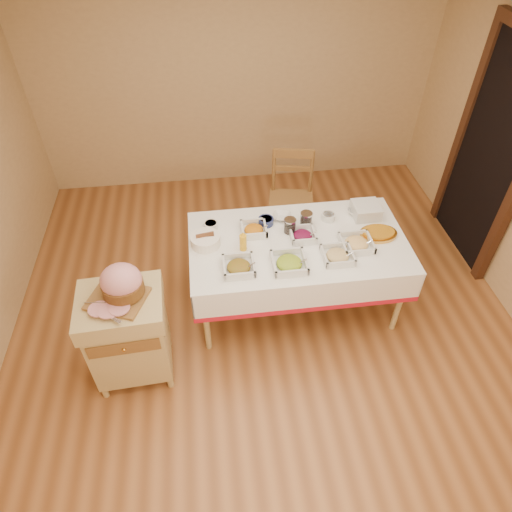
{
  "coord_description": "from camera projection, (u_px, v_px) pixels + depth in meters",
  "views": [
    {
      "loc": [
        -0.42,
        -2.5,
        3.27
      ],
      "look_at": [
        -0.07,
        0.2,
        0.73
      ],
      "focal_mm": 32.0,
      "sensor_mm": 36.0,
      "label": 1
    }
  ],
  "objects": [
    {
      "name": "serving_dish_c",
      "position": [
        338.0,
        255.0,
        3.63
      ],
      "size": [
        0.24,
        0.24,
        0.1
      ],
      "color": "silver",
      "rests_on": "dining_table"
    },
    {
      "name": "serving_dish_d",
      "position": [
        356.0,
        243.0,
        3.74
      ],
      "size": [
        0.25,
        0.25,
        0.1
      ],
      "color": "silver",
      "rests_on": "dining_table"
    },
    {
      "name": "preserve_jar_right",
      "position": [
        306.0,
        220.0,
        3.92
      ],
      "size": [
        0.11,
        0.11,
        0.13
      ],
      "color": "silver",
      "rests_on": "dining_table"
    },
    {
      "name": "small_bowl_left",
      "position": [
        211.0,
        225.0,
        3.91
      ],
      "size": [
        0.12,
        0.12,
        0.06
      ],
      "color": "silver",
      "rests_on": "dining_table"
    },
    {
      "name": "serving_dish_a",
      "position": [
        239.0,
        267.0,
        3.54
      ],
      "size": [
        0.25,
        0.25,
        0.11
      ],
      "color": "silver",
      "rests_on": "dining_table"
    },
    {
      "name": "mustard_bottle",
      "position": [
        243.0,
        242.0,
        3.68
      ],
      "size": [
        0.06,
        0.06,
        0.18
      ],
      "color": "gold",
      "rests_on": "dining_table"
    },
    {
      "name": "doorway",
      "position": [
        492.0,
        152.0,
        4.18
      ],
      "size": [
        0.09,
        1.1,
        2.2
      ],
      "color": "black",
      "rests_on": "ground"
    },
    {
      "name": "dining_table",
      "position": [
        297.0,
        255.0,
        3.92
      ],
      "size": [
        1.82,
        1.02,
        0.76
      ],
      "color": "tan",
      "rests_on": "ground"
    },
    {
      "name": "serving_dish_f",
      "position": [
        303.0,
        235.0,
        3.82
      ],
      "size": [
        0.22,
        0.21,
        0.1
      ],
      "color": "silver",
      "rests_on": "dining_table"
    },
    {
      "name": "dining_chair",
      "position": [
        291.0,
        198.0,
        4.68
      ],
      "size": [
        0.52,
        0.5,
        0.99
      ],
      "color": "brown",
      "rests_on": "ground"
    },
    {
      "name": "bowl_white_imported",
      "position": [
        282.0,
        216.0,
        4.02
      ],
      "size": [
        0.19,
        0.19,
        0.04
      ],
      "primitive_type": "imported",
      "rotation": [
        0.0,
        0.0,
        -0.23
      ],
      "color": "silver",
      "rests_on": "dining_table"
    },
    {
      "name": "serving_dish_e",
      "position": [
        254.0,
        229.0,
        3.87
      ],
      "size": [
        0.22,
        0.21,
        0.1
      ],
      "color": "silver",
      "rests_on": "dining_table"
    },
    {
      "name": "room_shell",
      "position": [
        270.0,
        215.0,
        3.19
      ],
      "size": [
        5.0,
        5.0,
        5.0
      ],
      "color": "#94592E",
      "rests_on": "ground"
    },
    {
      "name": "butcher_cart",
      "position": [
        128.0,
        332.0,
        3.45
      ],
      "size": [
        0.63,
        0.54,
        0.86
      ],
      "color": "tan",
      "rests_on": "ground"
    },
    {
      "name": "brass_platter",
      "position": [
        378.0,
        233.0,
        3.85
      ],
      "size": [
        0.32,
        0.23,
        0.04
      ],
      "color": "gold",
      "rests_on": "dining_table"
    },
    {
      "name": "small_bowl_right",
      "position": [
        328.0,
        216.0,
        4.0
      ],
      "size": [
        0.12,
        0.12,
        0.06
      ],
      "color": "silver",
      "rests_on": "dining_table"
    },
    {
      "name": "preserve_jar_left",
      "position": [
        290.0,
        226.0,
        3.86
      ],
      "size": [
        0.1,
        0.1,
        0.13
      ],
      "color": "silver",
      "rests_on": "dining_table"
    },
    {
      "name": "small_bowl_mid",
      "position": [
        266.0,
        221.0,
        3.96
      ],
      "size": [
        0.14,
        0.14,
        0.06
      ],
      "color": "navy",
      "rests_on": "dining_table"
    },
    {
      "name": "bowl_small_imported",
      "position": [
        355.0,
        212.0,
        4.07
      ],
      "size": [
        0.15,
        0.15,
        0.04
      ],
      "primitive_type": "imported",
      "rotation": [
        0.0,
        0.0,
        0.09
      ],
      "color": "silver",
      "rests_on": "dining_table"
    },
    {
      "name": "bread_basket",
      "position": [
        205.0,
        240.0,
        3.75
      ],
      "size": [
        0.25,
        0.25,
        0.11
      ],
      "color": "white",
      "rests_on": "dining_table"
    },
    {
      "name": "serving_dish_b",
      "position": [
        289.0,
        263.0,
        3.57
      ],
      "size": [
        0.27,
        0.27,
        0.11
      ],
      "color": "silver",
      "rests_on": "dining_table"
    },
    {
      "name": "plate_stack",
      "position": [
        366.0,
        210.0,
        4.03
      ],
      "size": [
        0.23,
        0.23,
        0.11
      ],
      "color": "silver",
      "rests_on": "dining_table"
    },
    {
      "name": "ham_on_board",
      "position": [
        121.0,
        285.0,
        3.15
      ],
      "size": [
        0.41,
        0.39,
        0.27
      ],
      "color": "brown",
      "rests_on": "butcher_cart"
    }
  ]
}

